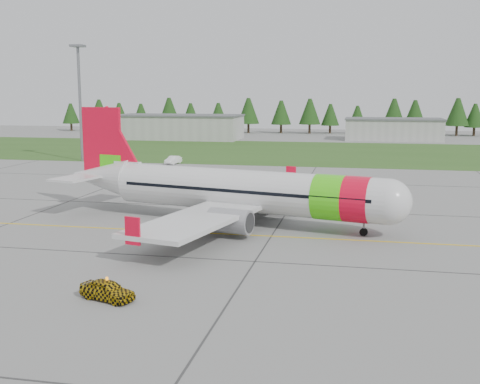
# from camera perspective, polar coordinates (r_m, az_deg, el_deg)

# --- Properties ---
(ground) EXTENTS (320.00, 320.00, 0.00)m
(ground) POSITION_cam_1_polar(r_m,az_deg,el_deg) (46.95, -10.74, -5.83)
(ground) COLOR gray
(ground) RESTS_ON ground
(aircraft) EXTENTS (34.84, 32.73, 10.71)m
(aircraft) POSITION_cam_1_polar(r_m,az_deg,el_deg) (56.33, -0.18, 0.11)
(aircraft) COLOR silver
(aircraft) RESTS_ON ground
(follow_me_car) EXTENTS (1.61, 1.75, 3.57)m
(follow_me_car) POSITION_cam_1_polar(r_m,az_deg,el_deg) (36.74, -12.54, -7.32)
(follow_me_car) COLOR gold
(follow_me_car) RESTS_ON ground
(service_van) EXTENTS (1.65, 1.58, 4.20)m
(service_van) POSITION_cam_1_polar(r_m,az_deg,el_deg) (103.83, -6.38, 3.80)
(service_van) COLOR white
(service_van) RESTS_ON ground
(grass_strip) EXTENTS (320.00, 50.00, 0.03)m
(grass_strip) POSITION_cam_1_polar(r_m,az_deg,el_deg) (125.65, 3.55, 3.86)
(grass_strip) COLOR #30561E
(grass_strip) RESTS_ON ground
(taxi_guideline) EXTENTS (120.00, 0.25, 0.02)m
(taxi_guideline) POSITION_cam_1_polar(r_m,az_deg,el_deg) (54.19, -7.54, -3.66)
(taxi_guideline) COLOR gold
(taxi_guideline) RESTS_ON ground
(hangar_west) EXTENTS (32.00, 14.00, 6.00)m
(hangar_west) POSITION_cam_1_polar(r_m,az_deg,el_deg) (159.34, -5.80, 6.10)
(hangar_west) COLOR #A8A8A3
(hangar_west) RESTS_ON ground
(hangar_east) EXTENTS (24.00, 12.00, 5.20)m
(hangar_east) POSITION_cam_1_polar(r_m,az_deg,el_deg) (160.29, 14.33, 5.73)
(hangar_east) COLOR #A8A8A3
(hangar_east) RESTS_ON ground
(floodlight_mast) EXTENTS (0.50, 0.50, 20.00)m
(floodlight_mast) POSITION_cam_1_polar(r_m,az_deg,el_deg) (111.43, -14.91, 8.00)
(floodlight_mast) COLOR slate
(floodlight_mast) RESTS_ON ground
(treeline) EXTENTS (160.00, 8.00, 10.00)m
(treeline) POSITION_cam_1_polar(r_m,az_deg,el_deg) (180.81, 6.08, 7.12)
(treeline) COLOR #1C3F14
(treeline) RESTS_ON ground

